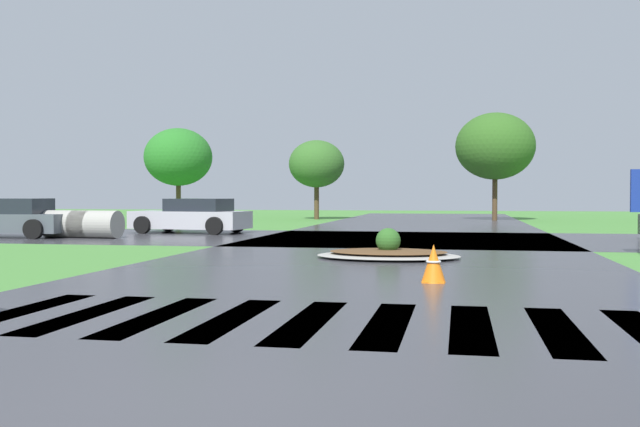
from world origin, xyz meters
name	(u,v)px	position (x,y,z in m)	size (l,w,h in m)	color
asphalt_roadway	(373,267)	(0.00, 10.00, 0.00)	(9.85, 80.00, 0.01)	#35353A
asphalt_cross_road	(406,239)	(0.00, 19.11, 0.00)	(90.00, 8.87, 0.01)	#35353A
crosswalk_stripes	(308,321)	(0.00, 3.75, 0.00)	(7.65, 2.90, 0.01)	white
median_island	(388,253)	(0.11, 11.95, 0.13)	(3.22, 2.23, 0.68)	#9E9B93
car_dark_suv	(10,219)	(-13.07, 17.53, 0.59)	(4.25, 2.21, 1.30)	#4C545B
car_white_sedan	(192,217)	(-8.06, 21.21, 0.61)	(4.45, 2.50, 1.28)	#B7B7BF
drainage_pipe_stack	(82,224)	(-10.55, 17.68, 0.45)	(2.74, 1.14, 0.91)	#9E9B93
traffic_cone	(434,264)	(1.26, 7.63, 0.30)	(0.40, 0.40, 0.62)	orange
background_treeline	(520,152)	(4.88, 36.03, 3.72)	(42.27, 5.31, 5.92)	#4C3823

